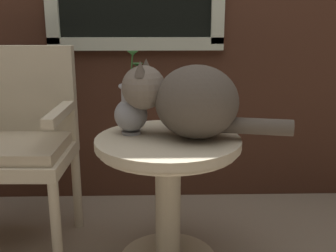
# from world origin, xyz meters

# --- Properties ---
(wicker_side_table) EXTENTS (0.60, 0.60, 0.58)m
(wicker_side_table) POSITION_xyz_m (0.08, 0.06, 0.41)
(wicker_side_table) COLOR beige
(wicker_side_table) RESTS_ON ground_plane
(wicker_chair) EXTENTS (0.50, 0.45, 0.93)m
(wicker_chair) POSITION_xyz_m (-0.60, 0.28, 0.53)
(wicker_chair) COLOR beige
(wicker_chair) RESTS_ON ground_plane
(cat) EXTENTS (0.68, 0.36, 0.31)m
(cat) POSITION_xyz_m (0.16, 0.06, 0.74)
(cat) COLOR brown
(cat) RESTS_ON wicker_side_table
(pewter_vase_with_ivy) EXTENTS (0.14, 0.14, 0.35)m
(pewter_vase_with_ivy) POSITION_xyz_m (-0.08, 0.13, 0.68)
(pewter_vase_with_ivy) COLOR #99999E
(pewter_vase_with_ivy) RESTS_ON wicker_side_table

